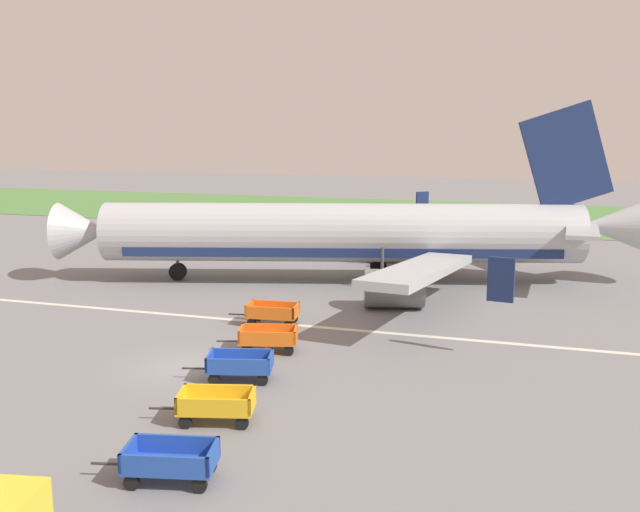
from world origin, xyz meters
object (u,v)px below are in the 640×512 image
baggage_cart_third_in_row (240,365)px  traffic_cone_near_plane (267,348)px  airplane (357,234)px  baggage_cart_second_in_row (216,405)px  baggage_cart_nearest (170,461)px  baggage_cart_far_end (272,313)px  baggage_cart_fourth_in_row (268,338)px

baggage_cart_third_in_row → traffic_cone_near_plane: (-0.12, 3.21, -0.30)m
airplane → baggage_cart_third_in_row: (-0.13, -18.52, -2.45)m
baggage_cart_third_in_row → traffic_cone_near_plane: baggage_cart_third_in_row is taller
baggage_cart_third_in_row → traffic_cone_near_plane: 3.23m
airplane → baggage_cart_second_in_row: bearing=-88.2°
baggage_cart_nearest → baggage_cart_second_in_row: 4.04m
baggage_cart_nearest → baggage_cart_third_in_row: bearing=99.4°
airplane → baggage_cart_nearest: 26.55m
baggage_cart_second_in_row → baggage_cart_third_in_row: size_ratio=1.00×
baggage_cart_nearest → baggage_cart_far_end: 15.74m
baggage_cart_third_in_row → baggage_cart_far_end: 7.75m
traffic_cone_near_plane → baggage_cart_nearest: bearing=-82.7°
baggage_cart_nearest → baggage_cart_fourth_in_row: bearing=97.5°
baggage_cart_third_in_row → baggage_cart_far_end: size_ratio=1.00×
airplane → baggage_cart_nearest: (1.18, -26.41, -2.45)m
traffic_cone_near_plane → airplane: bearing=89.1°
airplane → traffic_cone_near_plane: bearing=-90.9°
baggage_cart_far_end → baggage_cart_nearest: bearing=-79.7°
baggage_cart_nearest → baggage_cart_fourth_in_row: same height
baggage_cart_nearest → baggage_cart_fourth_in_row: size_ratio=1.00×
baggage_cart_third_in_row → baggage_cart_far_end: same height
baggage_cart_third_in_row → traffic_cone_near_plane: size_ratio=6.05×
baggage_cart_nearest → baggage_cart_second_in_row: (-0.49, 4.01, 0.00)m
baggage_cart_second_in_row → baggage_cart_fourth_in_row: 7.57m
baggage_cart_far_end → traffic_cone_near_plane: 4.62m
baggage_cart_nearest → traffic_cone_near_plane: baggage_cart_nearest is taller
baggage_cart_third_in_row → baggage_cart_far_end: bearing=101.3°
baggage_cart_second_in_row → baggage_cart_far_end: bearing=101.5°
baggage_cart_fourth_in_row → baggage_cart_far_end: same height
baggage_cart_far_end → baggage_cart_second_in_row: bearing=-78.5°
baggage_cart_fourth_in_row → baggage_cart_far_end: size_ratio=1.00×
airplane → baggage_cart_far_end: airplane is taller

